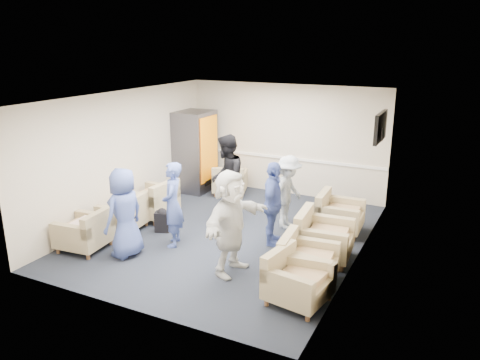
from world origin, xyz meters
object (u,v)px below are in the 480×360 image
at_px(armchair_left_far, 154,202).
at_px(vending_machine, 195,151).
at_px(armchair_left_mid, 126,215).
at_px(armchair_right_near, 295,281).
at_px(armchair_right_midnear, 305,264).
at_px(armchair_right_midfar, 321,239).
at_px(armchair_left_near, 86,233).
at_px(person_front_left, 124,213).
at_px(person_mid_left, 173,205).
at_px(person_mid_right, 273,204).
at_px(armchair_right_far, 337,216).
at_px(person_front_right, 231,222).
at_px(armchair_corner, 230,182).
at_px(person_back_right, 288,192).
at_px(person_back_left, 227,178).

bearing_deg(armchair_left_far, vending_machine, -170.13).
xyz_separation_m(armchair_left_mid, armchair_right_near, (3.98, -1.06, 0.01)).
bearing_deg(armchair_right_midnear, armchair_right_midfar, -3.23).
distance_m(armchair_left_near, person_front_left, 0.95).
xyz_separation_m(armchair_left_near, armchair_left_mid, (0.03, 1.05, -0.01)).
bearing_deg(person_front_left, armchair_right_midnear, 105.68).
relative_size(person_front_left, person_mid_left, 1.01).
bearing_deg(person_mid_right, armchair_right_far, -50.11).
bearing_deg(armchair_right_far, armchair_left_near, 123.65).
relative_size(vending_machine, person_mid_left, 1.27).
distance_m(armchair_left_far, person_mid_right, 2.84).
bearing_deg(armchair_left_far, person_front_left, 24.67).
distance_m(person_mid_left, person_front_right, 1.53).
bearing_deg(armchair_left_mid, armchair_corner, 159.26).
xyz_separation_m(vending_machine, person_back_right, (2.99, -1.34, -0.26)).
bearing_deg(armchair_right_midnear, armchair_left_mid, 77.67).
height_order(armchair_right_far, person_back_left, person_back_left).
xyz_separation_m(person_mid_left, person_back_left, (0.28, 1.58, 0.12)).
height_order(armchair_left_near, armchair_right_midfar, armchair_right_midfar).
relative_size(armchair_right_midnear, armchair_corner, 0.92).
bearing_deg(armchair_left_mid, armchair_right_far, 109.89).
bearing_deg(armchair_right_far, person_back_right, 99.97).
relative_size(armchair_right_near, armchair_corner, 0.95).
bearing_deg(vending_machine, armchair_right_far, -15.72).
bearing_deg(person_back_left, armchair_right_midfar, 51.77).
xyz_separation_m(armchair_right_midnear, person_back_right, (-1.07, 2.05, 0.42)).
bearing_deg(armchair_right_midnear, person_mid_right, 36.47).
relative_size(armchair_right_far, person_back_left, 0.48).
bearing_deg(armchair_left_near, person_front_left, 94.49).
xyz_separation_m(armchair_right_far, person_mid_left, (-2.56, -1.97, 0.46)).
bearing_deg(armchair_left_far, armchair_right_near, 67.70).
distance_m(armchair_left_mid, person_mid_left, 1.37).
distance_m(armchair_left_mid, person_back_right, 3.30).
bearing_deg(armchair_corner, armchair_left_far, 52.98).
xyz_separation_m(armchair_right_midfar, person_back_right, (-1.04, 1.09, 0.39)).
distance_m(armchair_corner, person_mid_left, 3.20).
relative_size(person_front_left, person_back_right, 1.07).
distance_m(armchair_left_mid, person_mid_right, 3.02).
distance_m(armchair_right_near, vending_machine, 5.76).
height_order(armchair_left_far, person_mid_right, person_mid_right).
distance_m(armchair_left_mid, vending_machine, 3.00).
xyz_separation_m(armchair_right_far, person_front_right, (-1.11, -2.45, 0.53)).
bearing_deg(person_front_left, armchair_right_near, 95.07).
xyz_separation_m(armchair_right_midfar, armchair_corner, (-3.08, 2.47, -0.05)).
xyz_separation_m(person_back_right, person_front_right, (-0.14, -2.23, 0.12)).
height_order(person_back_left, person_front_right, person_back_left).
relative_size(armchair_right_near, person_back_right, 0.63).
height_order(armchair_right_midnear, armchair_right_far, armchair_right_far).
height_order(armchair_left_far, armchair_right_near, armchair_left_far).
xyz_separation_m(armchair_left_far, armchair_right_near, (3.88, -1.88, -0.03)).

